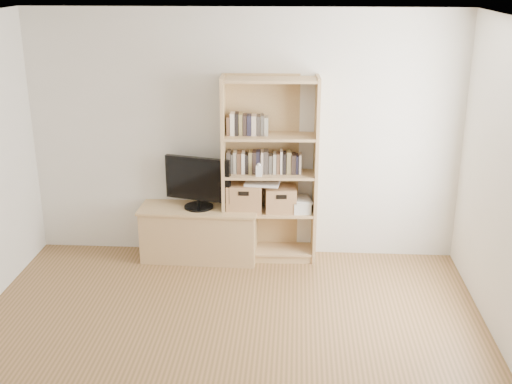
# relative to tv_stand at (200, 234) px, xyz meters

# --- Properties ---
(back_wall) EXTENTS (4.50, 0.02, 2.60)m
(back_wall) POSITION_rel_tv_stand_xyz_m (0.46, 0.23, 1.02)
(back_wall) COLOR silver
(back_wall) RESTS_ON floor
(ceiling) EXTENTS (4.50, 5.00, 0.01)m
(ceiling) POSITION_rel_tv_stand_xyz_m (0.46, -2.27, 2.32)
(ceiling) COLOR white
(ceiling) RESTS_ON back_wall
(tv_stand) EXTENTS (1.22, 0.48, 0.55)m
(tv_stand) POSITION_rel_tv_stand_xyz_m (0.00, 0.00, 0.00)
(tv_stand) COLOR tan
(tv_stand) RESTS_ON floor
(bookshelf) EXTENTS (0.99, 0.39, 1.95)m
(bookshelf) POSITION_rel_tv_stand_xyz_m (0.74, 0.05, 0.70)
(bookshelf) COLOR tan
(bookshelf) RESTS_ON floor
(television) EXTENTS (0.70, 0.23, 0.56)m
(television) POSITION_rel_tv_stand_xyz_m (-0.00, 0.00, 0.58)
(television) COLOR black
(television) RESTS_ON tv_stand
(books_row_mid) EXTENTS (0.88, 0.22, 0.24)m
(books_row_mid) POSITION_rel_tv_stand_xyz_m (0.74, 0.07, 0.80)
(books_row_mid) COLOR #403834
(books_row_mid) RESTS_ON bookshelf
(books_row_upper) EXTENTS (0.39, 0.17, 0.20)m
(books_row_upper) POSITION_rel_tv_stand_xyz_m (0.52, 0.07, 1.18)
(books_row_upper) COLOR #403834
(books_row_upper) RESTS_ON bookshelf
(baby_monitor) EXTENTS (0.06, 0.04, 0.11)m
(baby_monitor) POSITION_rel_tv_stand_xyz_m (0.64, -0.06, 0.74)
(baby_monitor) COLOR white
(baby_monitor) RESTS_ON bookshelf
(basket_left) EXTENTS (0.37, 0.31, 0.30)m
(basket_left) POSITION_rel_tv_stand_xyz_m (0.48, 0.04, 0.42)
(basket_left) COLOR #986E44
(basket_left) RESTS_ON bookshelf
(basket_right) EXTENTS (0.33, 0.28, 0.26)m
(basket_right) POSITION_rel_tv_stand_xyz_m (0.86, 0.05, 0.40)
(basket_right) COLOR #986E44
(basket_right) RESTS_ON bookshelf
(laptop) EXTENTS (0.37, 0.27, 0.03)m
(laptop) POSITION_rel_tv_stand_xyz_m (0.67, 0.03, 0.58)
(laptop) COLOR white
(laptop) RESTS_ON basket_left
(magazine_stack) EXTENTS (0.20, 0.27, 0.12)m
(magazine_stack) POSITION_rel_tv_stand_xyz_m (1.08, 0.06, 0.33)
(magazine_stack) COLOR beige
(magazine_stack) RESTS_ON bookshelf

